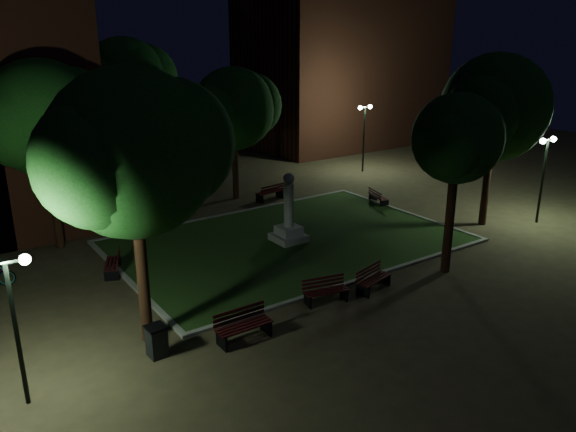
% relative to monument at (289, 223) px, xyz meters
% --- Properties ---
extents(ground, '(80.00, 80.00, 0.00)m').
position_rel_monument_xyz_m(ground, '(0.00, -2.00, -0.96)').
color(ground, '#403622').
extents(lawn, '(15.00, 10.00, 0.08)m').
position_rel_monument_xyz_m(lawn, '(0.00, 0.00, -0.92)').
color(lawn, '#203D14').
rests_on(lawn, ground).
extents(lawn_kerb, '(15.40, 10.40, 0.12)m').
position_rel_monument_xyz_m(lawn_kerb, '(0.00, 0.00, -0.90)').
color(lawn_kerb, slate).
rests_on(lawn_kerb, ground).
extents(monument, '(1.40, 1.40, 3.20)m').
position_rel_monument_xyz_m(monument, '(0.00, 0.00, 0.00)').
color(monument, gray).
rests_on(monument, lawn).
extents(building_far, '(16.00, 10.00, 12.00)m').
position_rel_monument_xyz_m(building_far, '(18.00, 18.00, 5.04)').
color(building_far, '#572719').
rests_on(building_far, ground).
extents(tree_west, '(6.06, 4.95, 8.45)m').
position_rel_monument_xyz_m(tree_west, '(-8.46, -4.52, 5.01)').
color(tree_west, black).
rests_on(tree_west, ground).
extents(tree_north_wl, '(5.51, 4.50, 7.64)m').
position_rel_monument_xyz_m(tree_north_wl, '(-4.08, 6.55, 4.43)').
color(tree_north_wl, black).
rests_on(tree_north_wl, ground).
extents(tree_north_er, '(5.66, 4.62, 7.50)m').
position_rel_monument_xyz_m(tree_north_er, '(1.72, 7.68, 4.23)').
color(tree_north_er, black).
rests_on(tree_north_er, ground).
extents(tree_east, '(6.27, 5.12, 8.40)m').
position_rel_monument_xyz_m(tree_east, '(9.61, -3.49, 4.88)').
color(tree_east, black).
rests_on(tree_east, ground).
extents(tree_se, '(4.24, 3.46, 7.17)m').
position_rel_monument_xyz_m(tree_se, '(3.40, -6.35, 4.46)').
color(tree_se, black).
rests_on(tree_se, ground).
extents(tree_nw, '(6.02, 4.92, 8.28)m').
position_rel_monument_xyz_m(tree_nw, '(-8.71, 5.39, 4.86)').
color(tree_nw, black).
rests_on(tree_nw, ground).
extents(tree_far_north, '(5.86, 4.78, 9.06)m').
position_rel_monument_xyz_m(tree_far_north, '(-2.93, 11.65, 5.70)').
color(tree_far_north, black).
rests_on(tree_far_north, ground).
extents(lamppost_sw, '(1.18, 0.28, 4.09)m').
position_rel_monument_xyz_m(lamppost_sw, '(-12.37, -5.80, 1.94)').
color(lamppost_sw, black).
rests_on(lamppost_sw, ground).
extents(lamppost_se, '(1.18, 0.28, 4.38)m').
position_rel_monument_xyz_m(lamppost_se, '(12.02, -4.89, 2.11)').
color(lamppost_se, black).
rests_on(lamppost_se, ground).
extents(lamppost_ne, '(1.18, 0.28, 4.57)m').
position_rel_monument_xyz_m(lamppost_ne, '(12.18, 8.45, 2.23)').
color(lamppost_ne, black).
rests_on(lamppost_ne, ground).
extents(bench_near_left, '(1.73, 0.91, 0.90)m').
position_rel_monument_xyz_m(bench_near_left, '(-2.37, -5.70, -0.53)').
color(bench_near_left, black).
rests_on(bench_near_left, ground).
extents(bench_near_right, '(1.72, 0.95, 0.90)m').
position_rel_monument_xyz_m(bench_near_right, '(-0.28, -5.91, -0.53)').
color(bench_near_right, black).
rests_on(bench_near_right, ground).
extents(bench_west_near, '(1.84, 0.65, 1.01)m').
position_rel_monument_xyz_m(bench_west_near, '(-6.11, -6.27, -0.48)').
color(bench_west_near, black).
rests_on(bench_west_near, ground).
extents(bench_left_side, '(1.12, 1.69, 0.88)m').
position_rel_monument_xyz_m(bench_left_side, '(-7.78, 1.09, -0.54)').
color(bench_left_side, black).
rests_on(bench_left_side, ground).
extents(bench_right_side, '(0.93, 1.62, 0.84)m').
position_rel_monument_xyz_m(bench_right_side, '(7.55, 2.06, -0.56)').
color(bench_right_side, black).
rests_on(bench_right_side, ground).
extents(bench_far_side, '(1.83, 0.86, 0.96)m').
position_rel_monument_xyz_m(bench_far_side, '(3.02, 6.17, -0.50)').
color(bench_far_side, black).
rests_on(bench_far_side, ground).
extents(trash_bin, '(0.61, 0.61, 0.99)m').
position_rel_monument_xyz_m(trash_bin, '(-8.70, -5.62, -0.45)').
color(trash_bin, black).
rests_on(trash_bin, ground).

